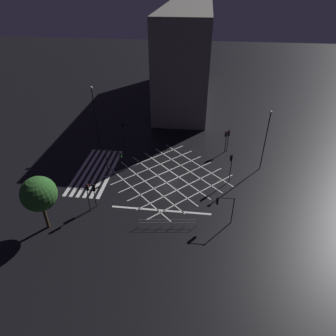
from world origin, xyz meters
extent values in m
plane|color=black|center=(0.00, 0.00, 0.00)|extent=(200.00, 200.00, 0.00)
cube|color=silver|center=(0.00, -8.38, 0.00)|extent=(12.21, 0.50, 0.01)
cube|color=silver|center=(0.00, -9.28, 0.00)|extent=(12.21, 0.50, 0.01)
cube|color=silver|center=(0.00, -10.18, 0.00)|extent=(12.21, 0.50, 0.01)
cube|color=silver|center=(0.00, -11.08, 0.00)|extent=(12.21, 0.50, 0.01)
cube|color=silver|center=(0.00, -11.98, 0.00)|extent=(12.21, 0.50, 0.01)
cube|color=silver|center=(0.00, -12.88, 0.00)|extent=(12.21, 0.50, 0.01)
cube|color=silver|center=(3.84, -3.84, 0.00)|extent=(10.65, 10.65, 0.01)
cube|color=silver|center=(-3.84, -3.84, 0.00)|extent=(10.65, 10.65, 0.01)
cube|color=silver|center=(2.30, -2.30, 0.00)|extent=(10.65, 10.65, 0.01)
cube|color=silver|center=(-2.30, -2.30, 0.00)|extent=(10.65, 10.65, 0.01)
cube|color=silver|center=(0.77, -0.77, 0.00)|extent=(10.65, 10.65, 0.01)
cube|color=silver|center=(-0.77, -0.77, 0.00)|extent=(10.65, 10.65, 0.01)
cube|color=silver|center=(-0.77, 0.77, 0.00)|extent=(10.65, 10.65, 0.01)
cube|color=silver|center=(0.77, 0.77, 0.00)|extent=(10.65, 10.65, 0.01)
cube|color=silver|center=(-2.30, 2.30, 0.00)|extent=(10.65, 10.65, 0.01)
cube|color=silver|center=(2.30, 2.30, 0.00)|extent=(10.65, 10.65, 0.01)
cube|color=silver|center=(-3.84, 3.84, 0.00)|extent=(10.65, 10.65, 0.01)
cube|color=silver|center=(3.84, 3.84, 0.00)|extent=(10.65, 10.65, 0.01)
cube|color=silver|center=(7.28, 0.00, 0.00)|extent=(0.30, 12.21, 0.01)
cube|color=slate|center=(-33.31, 0.00, 9.30)|extent=(36.01, 10.00, 18.60)
cube|color=beige|center=(-49.51, -5.03, 2.00)|extent=(1.40, 0.06, 1.80)
cube|color=beige|center=(-45.91, -5.03, 2.00)|extent=(1.40, 0.06, 1.80)
cube|color=beige|center=(-42.31, -5.03, 2.00)|extent=(1.40, 0.06, 1.80)
cube|color=black|center=(-38.71, -5.03, 2.00)|extent=(1.40, 0.06, 1.80)
cube|color=beige|center=(-35.11, -5.03, 2.00)|extent=(1.40, 0.06, 1.80)
cube|color=beige|center=(-31.51, -5.03, 2.00)|extent=(1.40, 0.06, 1.80)
cube|color=black|center=(-27.91, -5.03, 2.00)|extent=(1.40, 0.06, 1.80)
cube|color=beige|center=(-24.31, -5.03, 2.00)|extent=(1.40, 0.06, 1.80)
cube|color=black|center=(-20.71, -5.03, 2.00)|extent=(1.40, 0.06, 1.80)
cube|color=beige|center=(-17.11, -5.03, 2.00)|extent=(1.40, 0.06, 1.80)
cube|color=black|center=(-49.51, -5.03, 5.90)|extent=(1.40, 0.06, 1.80)
cube|color=beige|center=(-45.91, -5.03, 5.90)|extent=(1.40, 0.06, 1.80)
cube|color=beige|center=(-42.31, -5.03, 5.90)|extent=(1.40, 0.06, 1.80)
cube|color=black|center=(-38.71, -5.03, 5.90)|extent=(1.40, 0.06, 1.80)
cube|color=black|center=(-35.11, -5.03, 5.90)|extent=(1.40, 0.06, 1.80)
cube|color=beige|center=(-31.51, -5.03, 5.90)|extent=(1.40, 0.06, 1.80)
cube|color=beige|center=(-27.91, -5.03, 5.90)|extent=(1.40, 0.06, 1.80)
cube|color=black|center=(-24.31, -5.03, 5.90)|extent=(1.40, 0.06, 1.80)
cube|color=black|center=(-20.71, -5.03, 5.90)|extent=(1.40, 0.06, 1.80)
cube|color=black|center=(-17.11, -5.03, 5.90)|extent=(1.40, 0.06, 1.80)
cube|color=beige|center=(-49.51, -5.03, 9.80)|extent=(1.40, 0.06, 1.80)
cube|color=beige|center=(-45.91, -5.03, 9.80)|extent=(1.40, 0.06, 1.80)
cube|color=beige|center=(-42.31, -5.03, 9.80)|extent=(1.40, 0.06, 1.80)
cube|color=black|center=(-38.71, -5.03, 9.80)|extent=(1.40, 0.06, 1.80)
cube|color=black|center=(-35.11, -5.03, 9.80)|extent=(1.40, 0.06, 1.80)
cube|color=beige|center=(-31.51, -5.03, 9.80)|extent=(1.40, 0.06, 1.80)
cube|color=black|center=(-27.91, -5.03, 9.80)|extent=(1.40, 0.06, 1.80)
cube|color=beige|center=(-24.31, -5.03, 9.80)|extent=(1.40, 0.06, 1.80)
cube|color=black|center=(-20.71, -5.03, 9.80)|extent=(1.40, 0.06, 1.80)
cube|color=black|center=(-17.11, -5.03, 9.80)|extent=(1.40, 0.06, 1.80)
cube|color=black|center=(-49.51, -5.03, 13.70)|extent=(1.40, 0.06, 1.80)
cube|color=beige|center=(-45.91, -5.03, 13.70)|extent=(1.40, 0.06, 1.80)
cube|color=black|center=(-42.31, -5.03, 13.70)|extent=(1.40, 0.06, 1.80)
cube|color=beige|center=(-38.71, -5.03, 13.70)|extent=(1.40, 0.06, 1.80)
cube|color=black|center=(-35.11, -5.03, 13.70)|extent=(1.40, 0.06, 1.80)
cube|color=black|center=(-31.51, -5.03, 13.70)|extent=(1.40, 0.06, 1.80)
cube|color=beige|center=(-27.91, -5.03, 13.70)|extent=(1.40, 0.06, 1.80)
cube|color=beige|center=(-24.31, -5.03, 13.70)|extent=(1.40, 0.06, 1.80)
cube|color=black|center=(-20.71, -5.03, 13.70)|extent=(1.40, 0.06, 1.80)
cube|color=beige|center=(-17.11, -5.03, 13.70)|extent=(1.40, 0.06, 1.80)
cube|color=beige|center=(-49.51, -5.03, 17.60)|extent=(1.40, 0.06, 1.80)
cube|color=beige|center=(-45.91, -5.03, 17.60)|extent=(1.40, 0.06, 1.80)
cube|color=beige|center=(-42.31, -5.03, 17.60)|extent=(1.40, 0.06, 1.80)
cube|color=beige|center=(-38.71, -5.03, 17.60)|extent=(1.40, 0.06, 1.80)
cube|color=black|center=(-35.11, -5.03, 17.60)|extent=(1.40, 0.06, 1.80)
cube|color=beige|center=(-31.51, -5.03, 17.60)|extent=(1.40, 0.06, 1.80)
cube|color=beige|center=(-27.91, -5.03, 17.60)|extent=(1.40, 0.06, 1.80)
cube|color=black|center=(-24.31, -5.03, 17.60)|extent=(1.40, 0.06, 1.80)
cube|color=black|center=(-20.71, -5.03, 17.60)|extent=(1.40, 0.06, 1.80)
cube|color=beige|center=(-17.11, -5.03, 17.60)|extent=(1.40, 0.06, 1.80)
cylinder|color=black|center=(-7.56, -8.24, 2.13)|extent=(0.11, 0.11, 4.27)
cube|color=black|center=(-7.56, -8.10, 3.77)|extent=(0.28, 0.16, 0.90)
sphere|color=black|center=(-7.56, -7.99, 4.07)|extent=(0.18, 0.18, 0.18)
sphere|color=black|center=(-7.56, -7.99, 3.77)|extent=(0.18, 0.18, 0.18)
sphere|color=green|center=(-7.56, -7.99, 3.47)|extent=(0.18, 0.18, 0.18)
cube|color=black|center=(-7.56, -8.19, 3.77)|extent=(0.36, 0.02, 0.98)
cylinder|color=black|center=(0.46, -8.57, 1.98)|extent=(0.11, 0.11, 3.95)
cylinder|color=black|center=(0.46, -7.53, 3.80)|extent=(0.09, 2.08, 0.09)
cube|color=black|center=(0.46, -6.49, 3.35)|extent=(0.28, 0.16, 0.90)
sphere|color=black|center=(0.46, -6.38, 3.65)|extent=(0.18, 0.18, 0.18)
sphere|color=black|center=(0.46, -6.38, 3.35)|extent=(0.18, 0.18, 0.18)
sphere|color=green|center=(0.46, -6.38, 3.05)|extent=(0.18, 0.18, 0.18)
cube|color=black|center=(0.46, -6.58, 3.35)|extent=(0.36, 0.02, 0.98)
cylinder|color=black|center=(-8.27, 8.57, 1.86)|extent=(0.11, 0.11, 3.72)
cube|color=black|center=(-8.13, 8.57, 3.22)|extent=(0.16, 0.28, 0.90)
sphere|color=red|center=(-8.02, 8.57, 3.52)|extent=(0.18, 0.18, 0.18)
sphere|color=black|center=(-8.02, 8.57, 3.22)|extent=(0.18, 0.18, 0.18)
sphere|color=black|center=(-8.02, 8.57, 2.92)|extent=(0.18, 0.18, 0.18)
cube|color=black|center=(-8.22, 8.57, 3.22)|extent=(0.02, 0.36, 0.98)
cylinder|color=black|center=(8.34, -8.49, 2.03)|extent=(0.11, 0.11, 4.05)
cube|color=black|center=(8.34, -8.35, 3.55)|extent=(0.28, 0.16, 0.90)
sphere|color=red|center=(8.34, -8.24, 3.85)|extent=(0.18, 0.18, 0.18)
sphere|color=black|center=(8.34, -8.24, 3.55)|extent=(0.18, 0.18, 0.18)
sphere|color=black|center=(8.34, -8.24, 3.25)|extent=(0.18, 0.18, 0.18)
cube|color=black|center=(8.34, -8.44, 3.55)|extent=(0.36, 0.02, 0.98)
cylinder|color=black|center=(8.45, 8.34, 1.85)|extent=(0.11, 0.11, 3.69)
cylinder|color=black|center=(8.45, 7.43, 3.54)|extent=(0.09, 1.80, 0.09)
cube|color=black|center=(8.45, 6.53, 3.09)|extent=(0.28, 0.16, 0.90)
sphere|color=black|center=(8.45, 6.42, 3.39)|extent=(0.18, 0.18, 0.18)
sphere|color=black|center=(8.45, 6.42, 3.09)|extent=(0.18, 0.18, 0.18)
sphere|color=green|center=(8.45, 6.42, 2.79)|extent=(0.18, 0.18, 0.18)
cube|color=black|center=(8.45, 6.62, 3.09)|extent=(0.36, 0.02, 0.98)
cylinder|color=black|center=(-7.88, 8.24, 1.84)|extent=(0.11, 0.11, 3.67)
cube|color=black|center=(-7.88, 8.10, 3.17)|extent=(0.28, 0.16, 0.90)
sphere|color=red|center=(-7.88, 7.99, 3.47)|extent=(0.18, 0.18, 0.18)
sphere|color=black|center=(-7.88, 7.99, 3.17)|extent=(0.18, 0.18, 0.18)
sphere|color=black|center=(-7.88, 7.99, 2.87)|extent=(0.18, 0.18, 0.18)
cube|color=black|center=(-7.88, 8.19, 3.17)|extent=(0.36, 0.02, 0.98)
cylinder|color=black|center=(7.51, -8.03, 1.66)|extent=(0.11, 0.11, 3.32)
cube|color=black|center=(7.37, -8.03, 2.82)|extent=(0.16, 0.28, 0.90)
sphere|color=red|center=(7.26, -8.03, 3.12)|extent=(0.18, 0.18, 0.18)
sphere|color=black|center=(7.26, -8.03, 2.82)|extent=(0.18, 0.18, 0.18)
sphere|color=black|center=(7.26, -8.03, 2.52)|extent=(0.18, 0.18, 0.18)
cube|color=black|center=(7.46, -8.03, 2.82)|extent=(0.02, 0.36, 0.98)
cylinder|color=black|center=(0.38, 8.51, 2.20)|extent=(0.11, 0.11, 4.40)
cube|color=black|center=(0.38, 8.38, 3.90)|extent=(0.28, 0.16, 0.90)
sphere|color=black|center=(0.38, 8.26, 4.20)|extent=(0.18, 0.18, 0.18)
sphere|color=black|center=(0.38, 8.26, 3.90)|extent=(0.18, 0.18, 0.18)
sphere|color=green|center=(0.38, 8.26, 3.60)|extent=(0.18, 0.18, 0.18)
cube|color=black|center=(0.38, 8.47, 3.90)|extent=(0.36, 0.02, 0.98)
cylinder|color=black|center=(-3.57, 13.20, 4.37)|extent=(0.14, 0.14, 8.73)
sphere|color=white|center=(-3.57, 13.20, 8.86)|extent=(0.41, 0.41, 0.41)
cylinder|color=black|center=(-9.16, -13.07, 4.57)|extent=(0.14, 0.14, 9.14)
sphere|color=white|center=(-9.16, -13.07, 9.28)|extent=(0.48, 0.48, 0.48)
cylinder|color=#38281C|center=(11.60, -12.31, 1.68)|extent=(0.34, 0.34, 3.36)
sphere|color=#285B23|center=(11.60, -12.31, 4.79)|extent=(3.80, 3.80, 3.80)
cylinder|color=#9EA0A5|center=(10.27, -2.05, 0.53)|extent=(0.05, 0.05, 1.05)
cylinder|color=#9EA0A5|center=(10.12, -0.76, 0.53)|extent=(0.05, 0.05, 1.05)
cylinder|color=#9EA0A5|center=(9.97, 0.53, 0.53)|extent=(0.05, 0.05, 1.05)
cylinder|color=#9EA0A5|center=(9.81, 1.82, 0.53)|extent=(0.05, 0.05, 1.05)
cylinder|color=#9EA0A5|center=(9.66, 3.12, 0.53)|extent=(0.05, 0.05, 1.05)
cylinder|color=#9EA0A5|center=(9.50, 4.41, 0.53)|extent=(0.05, 0.05, 1.05)
cylinder|color=#9EA0A5|center=(9.89, 1.18, 1.01)|extent=(0.81, 6.47, 0.04)
cylinder|color=#9EA0A5|center=(9.89, 1.18, 0.58)|extent=(0.81, 6.47, 0.04)
camera|label=1|loc=(34.57, 4.12, 24.35)|focal=32.00mm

